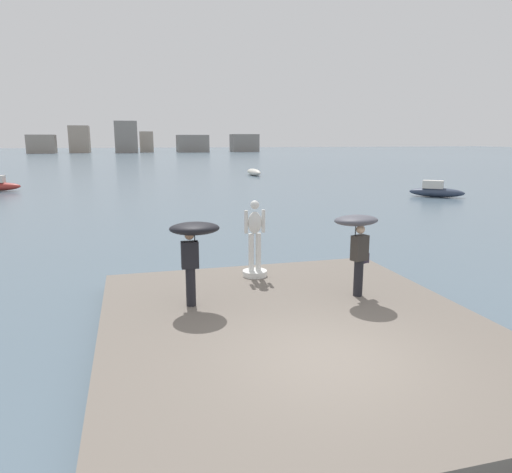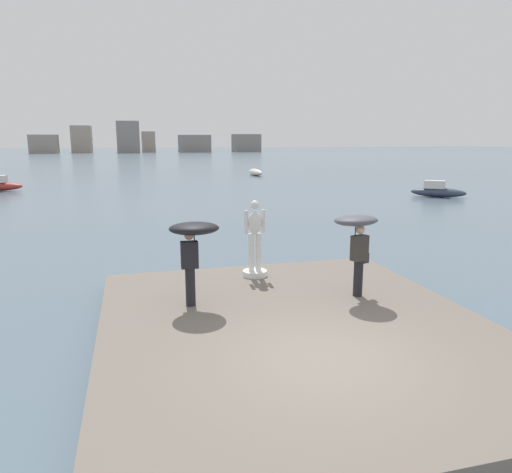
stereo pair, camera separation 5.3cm
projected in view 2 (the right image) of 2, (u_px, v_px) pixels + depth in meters
ground_plane at (165, 182)px, 46.08m from camera, size 400.00×400.00×0.00m
pier at (297, 332)px, 9.67m from camera, size 7.87×9.20×0.40m
statue_white_figure at (255, 246)px, 12.77m from camera, size 0.67×0.67×2.09m
onlooker_left at (193, 237)px, 10.39m from camera, size 1.15×1.16×1.94m
onlooker_right at (357, 232)px, 10.97m from camera, size 1.26×1.27×2.00m
boat_mid at (255, 172)px, 54.09m from camera, size 1.21×4.06×0.75m
boat_far at (437, 191)px, 33.87m from camera, size 3.52×3.20×1.18m
distant_skyline at (150, 141)px, 149.24m from camera, size 70.89×13.07×9.59m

